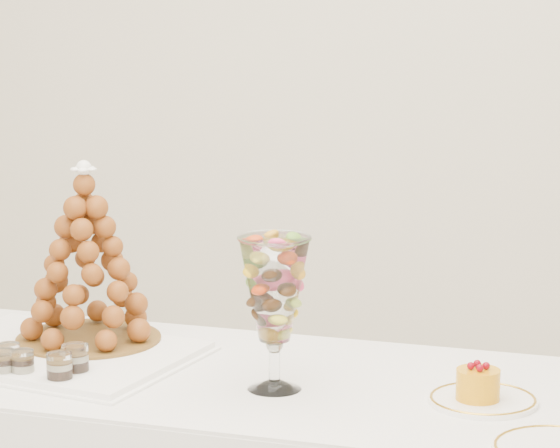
% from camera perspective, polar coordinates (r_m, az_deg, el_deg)
% --- Properties ---
extents(lace_tray, '(0.65, 0.53, 0.02)m').
position_cam_1_polar(lace_tray, '(3.04, -9.63, -5.53)').
color(lace_tray, white).
rests_on(lace_tray, buffet_table).
extents(macaron_vase, '(0.15, 0.15, 0.32)m').
position_cam_1_polar(macaron_vase, '(2.73, -0.24, -2.92)').
color(macaron_vase, white).
rests_on(macaron_vase, buffet_table).
extents(cake_plate, '(0.22, 0.22, 0.01)m').
position_cam_1_polar(cake_plate, '(2.73, 8.72, -7.52)').
color(cake_plate, white).
rests_on(cake_plate, buffet_table).
extents(verrine_a, '(0.06, 0.06, 0.06)m').
position_cam_1_polar(verrine_a, '(2.95, -11.59, -5.68)').
color(verrine_a, white).
rests_on(verrine_a, buffet_table).
extents(verrine_b, '(0.05, 0.05, 0.07)m').
position_cam_1_polar(verrine_b, '(2.89, -11.01, -5.99)').
color(verrine_b, white).
rests_on(verrine_b, buffet_table).
extents(verrine_c, '(0.06, 0.06, 0.08)m').
position_cam_1_polar(verrine_c, '(2.87, -8.79, -5.89)').
color(verrine_c, white).
rests_on(verrine_c, buffet_table).
extents(verrine_d, '(0.06, 0.06, 0.07)m').
position_cam_1_polar(verrine_d, '(2.90, -11.82, -5.96)').
color(verrine_d, white).
rests_on(verrine_d, buffet_table).
extents(verrine_e, '(0.07, 0.07, 0.07)m').
position_cam_1_polar(verrine_e, '(2.83, -9.46, -6.22)').
color(verrine_e, white).
rests_on(verrine_e, buffet_table).
extents(croquembouche, '(0.34, 0.34, 0.42)m').
position_cam_1_polar(croquembouche, '(3.06, -8.34, -1.28)').
color(croquembouche, brown).
rests_on(croquembouche, lace_tray).
extents(mousse_cake, '(0.09, 0.09, 0.08)m').
position_cam_1_polar(mousse_cake, '(2.71, 8.52, -6.82)').
color(mousse_cake, orange).
rests_on(mousse_cake, cake_plate).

